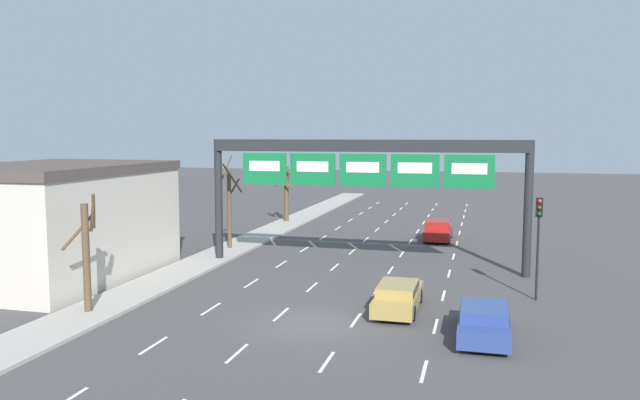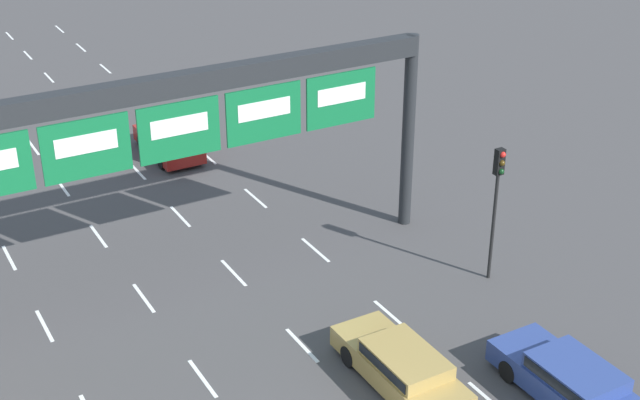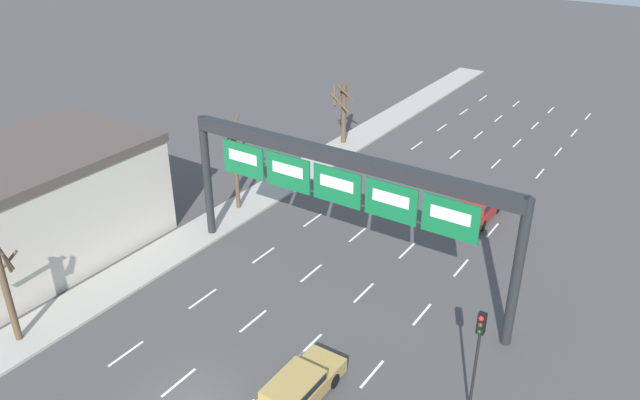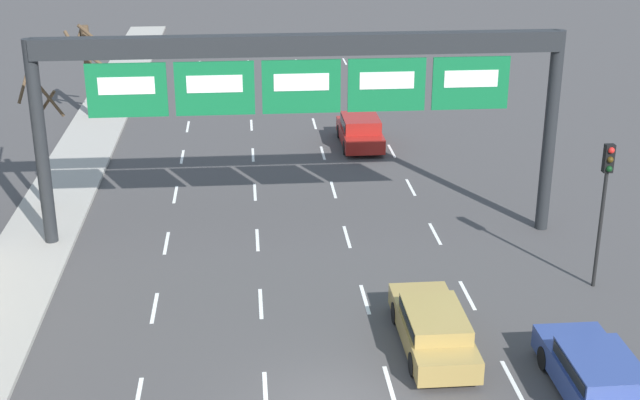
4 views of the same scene
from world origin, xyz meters
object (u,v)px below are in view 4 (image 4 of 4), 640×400
car_red (360,130)px  car_gold (433,327)px  car_blue (597,375)px  tree_bare_third (87,64)px  traffic_light_near_gantry (605,187)px  tree_bare_second (41,135)px  sign_gantry (301,76)px

car_red → car_gold: 19.07m
car_red → car_blue: (3.29, -21.94, -0.09)m
tree_bare_third → traffic_light_near_gantry: bearing=-48.2°
car_blue → tree_bare_third: size_ratio=0.93×
traffic_light_near_gantry → tree_bare_third: (-19.37, 21.65, -0.47)m
traffic_light_near_gantry → tree_bare_second: (-18.98, 8.26, -0.30)m
traffic_light_near_gantry → tree_bare_third: size_ratio=0.96×
car_gold → tree_bare_second: size_ratio=0.78×
car_gold → tree_bare_second: tree_bare_second is taller
traffic_light_near_gantry → car_blue: bearing=-110.7°
car_red → tree_bare_second: size_ratio=0.71×
traffic_light_near_gantry → sign_gantry: bearing=152.2°
car_blue → tree_bare_second: 22.21m
car_blue → tree_bare_second: (-16.60, 14.55, 2.44)m
car_red → tree_bare_third: size_ratio=0.87×
traffic_light_near_gantry → tree_bare_second: 20.70m
tree_bare_second → tree_bare_third: 13.40m
car_blue → traffic_light_near_gantry: traffic_light_near_gantry is taller
car_red → tree_bare_third: tree_bare_third is taller
car_red → car_gold: size_ratio=0.91×
car_gold → tree_bare_third: 28.48m
car_gold → traffic_light_near_gantry: bearing=29.4°
tree_bare_second → car_gold: bearing=-42.1°
sign_gantry → car_blue: bearing=-58.5°
car_blue → tree_bare_third: (-17.00, 27.94, 2.27)m
tree_bare_third → car_blue: bearing=-58.7°
car_red → tree_bare_third: bearing=156.3°
sign_gantry → tree_bare_third: (-10.16, 16.79, -3.05)m
traffic_light_near_gantry → tree_bare_second: size_ratio=0.78×
car_gold → sign_gantry: bearing=110.9°
tree_bare_second → sign_gantry: bearing=-19.2°
tree_bare_second → tree_bare_third: tree_bare_second is taller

